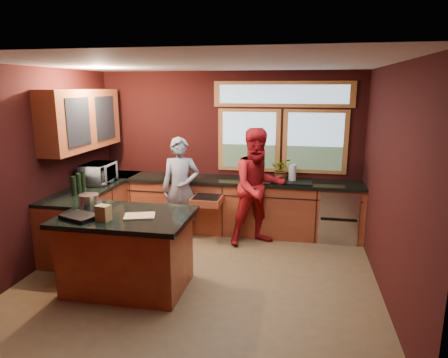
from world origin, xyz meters
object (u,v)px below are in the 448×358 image
(island, at_px, (128,251))
(person_grey, at_px, (181,189))
(person_red, at_px, (258,187))
(cutting_board, at_px, (140,216))
(stock_pot, at_px, (89,201))

(island, relative_size, person_grey, 0.93)
(island, distance_m, person_grey, 1.78)
(person_grey, bearing_deg, person_red, -12.88)
(person_grey, height_order, person_red, person_red)
(person_grey, bearing_deg, cutting_board, -101.33)
(island, bearing_deg, stock_pot, 164.74)
(person_grey, height_order, cutting_board, person_grey)
(person_red, bearing_deg, cutting_board, -154.47)
(island, bearing_deg, cutting_board, -14.04)
(island, height_order, person_grey, person_grey)
(person_grey, distance_m, cutting_board, 1.80)
(island, xyz_separation_m, person_grey, (0.15, 1.74, 0.35))
(person_grey, xyz_separation_m, person_red, (1.25, 0.00, 0.09))
(person_red, height_order, stock_pot, person_red)
(island, distance_m, cutting_board, 0.52)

